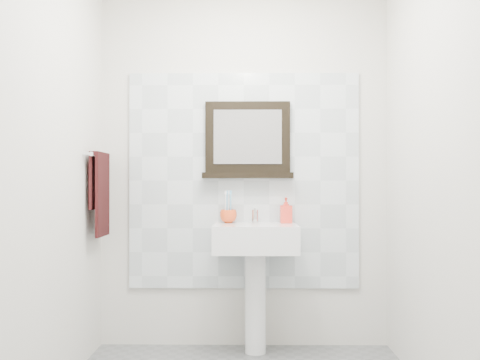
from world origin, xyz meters
The scene contains 12 objects.
back_wall centered at (0.00, 1.10, 1.25)m, with size 2.00×0.01×2.50m, color silver.
front_wall centered at (0.00, -1.10, 1.25)m, with size 2.00×0.01×2.50m, color silver.
left_wall centered at (-1.00, 0.00, 1.25)m, with size 0.01×2.20×2.50m, color silver.
right_wall centered at (1.00, 0.00, 1.25)m, with size 0.01×2.20×2.50m, color silver.
splashback centered at (0.00, 1.09, 1.15)m, with size 1.60×0.02×1.50m, color silver.
pedestal_sink centered at (0.08, 0.87, 0.68)m, with size 0.55×0.44×0.96m.
toothbrush_cup centered at (-0.11, 1.00, 0.90)m, with size 0.11×0.11×0.09m, color #E74A1B.
toothbrushes centered at (-0.11, 1.01, 0.98)m, with size 0.05×0.04×0.21m.
soap_dispenser centered at (0.29, 0.99, 0.95)m, with size 0.08×0.08×0.18m, color red.
framed_mirror centered at (0.03, 1.06, 1.42)m, with size 0.63×0.11×0.53m.
towel_bar centered at (-0.95, 0.84, 1.31)m, with size 0.07×0.40×0.03m.
hand_towel centered at (-0.94, 0.84, 1.10)m, with size 0.06×0.30×0.55m.
Camera 1 is at (0.03, -2.83, 1.13)m, focal length 42.00 mm.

